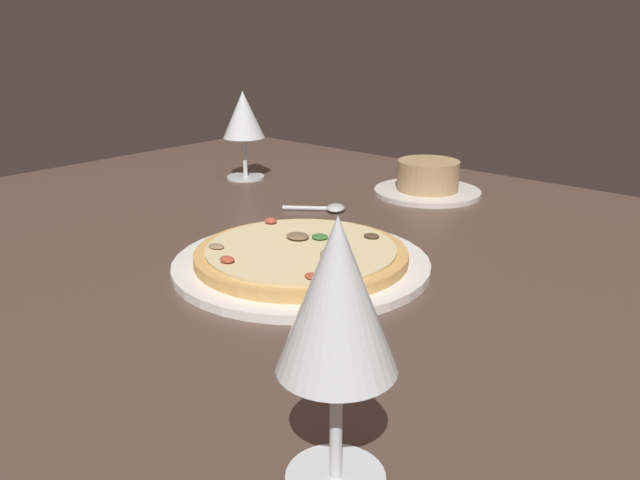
# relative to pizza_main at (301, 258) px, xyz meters

# --- Properties ---
(dining_table) EXTENTS (1.50, 1.10, 0.04)m
(dining_table) POSITION_rel_pizza_main_xyz_m (0.02, 0.05, -0.03)
(dining_table) COLOR brown
(dining_table) RESTS_ON ground
(pizza_main) EXTENTS (0.30, 0.30, 0.03)m
(pizza_main) POSITION_rel_pizza_main_xyz_m (0.00, 0.00, 0.00)
(pizza_main) COLOR white
(pizza_main) RESTS_ON dining_table
(ramekin_on_saucer) EXTENTS (0.18, 0.18, 0.06)m
(ramekin_on_saucer) POSITION_rel_pizza_main_xyz_m (-0.07, 0.39, 0.01)
(ramekin_on_saucer) COLOR silver
(ramekin_on_saucer) RESTS_ON dining_table
(wine_glass_far) EXTENTS (0.07, 0.07, 0.18)m
(wine_glass_far) POSITION_rel_pizza_main_xyz_m (0.26, -0.26, 0.11)
(wine_glass_far) COLOR silver
(wine_glass_far) RESTS_ON dining_table
(wine_glass_near) EXTENTS (0.08, 0.08, 0.16)m
(wine_glass_near) POSITION_rel_pizza_main_xyz_m (-0.38, 0.26, 0.10)
(wine_glass_near) COLOR silver
(wine_glass_near) RESTS_ON dining_table
(spoon) EXTENTS (0.09, 0.08, 0.01)m
(spoon) POSITION_rel_pizza_main_xyz_m (-0.13, 0.20, -0.01)
(spoon) COLOR silver
(spoon) RESTS_ON dining_table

